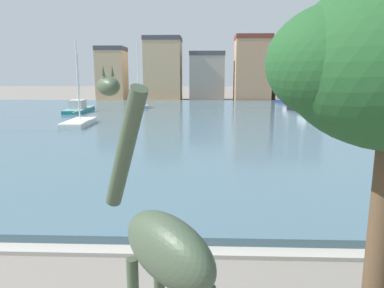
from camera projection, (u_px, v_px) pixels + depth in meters
name	position (u px, v px, depth m)	size (l,w,h in m)	color
harbor_water	(200.00, 120.00, 36.26)	(88.17, 54.00, 0.36)	#476675
quay_edge_coping	(185.00, 252.00, 9.56)	(88.17, 0.50, 0.12)	#ADA89E
giraffe_statue	(161.00, 251.00, 4.63)	(2.09, 2.41, 4.89)	#3D4C38
sailboat_teal	(80.00, 109.00, 43.52)	(2.68, 7.91, 7.16)	teal
sailboat_green	(336.00, 106.00, 49.82)	(3.43, 6.86, 5.99)	#236B42
sailboat_grey	(139.00, 105.00, 49.41)	(3.64, 6.99, 9.05)	#939399
sailboat_black	(303.00, 110.00, 43.04)	(3.03, 8.23, 7.77)	black
sailboat_white	(81.00, 124.00, 31.94)	(2.16, 6.11, 7.75)	white
sailboat_navy	(288.00, 101.00, 55.62)	(3.45, 7.29, 8.76)	navy
townhouse_end_terrace	(112.00, 74.00, 67.53)	(5.23, 5.42, 9.93)	tan
townhouse_corner_house	(163.00, 69.00, 66.74)	(6.82, 6.57, 11.63)	tan
townhouse_tall_gabled	(207.00, 76.00, 67.11)	(6.53, 5.56, 8.99)	gray
townhouse_wide_warehouse	(252.00, 69.00, 64.37)	(6.44, 5.63, 11.70)	tan
townhouse_narrow_midrow	(297.00, 70.00, 64.12)	(8.58, 7.02, 11.06)	gray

